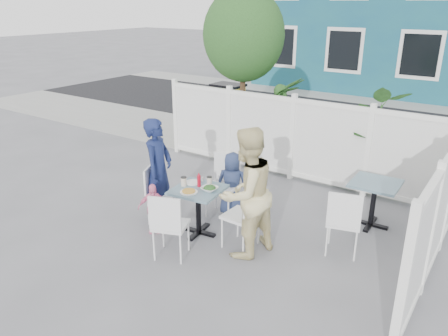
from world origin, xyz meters
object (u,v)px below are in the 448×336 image
Objects in this scene: chair_right at (246,211)px; chair_back at (224,180)px; toddler at (153,208)px; main_table at (198,199)px; boy at (232,184)px; chair_left at (156,190)px; spare_table at (374,192)px; woman at (246,193)px; chair_near at (168,222)px; man at (159,170)px; utility_cabinet at (228,112)px.

chair_right is 0.99× the size of chair_back.
chair_right is 1.26× the size of toddler.
boy is at bearing 86.65° from main_table.
chair_left is at bearing 95.14° from chair_right.
chair_back is (-0.07, 0.78, 0.01)m from main_table.
woman is at bearing -124.17° from spare_table.
chair_right is at bearing 28.21° from chair_near.
man is 1.66m from woman.
toddler is at bearing -167.29° from man.
chair_left is 0.94× the size of chair_near.
chair_back is 0.55× the size of woman.
chair_near is 0.58× the size of man.
chair_left is at bearing -77.08° from woman.
woman is at bearing -4.09° from main_table.
woman reaches higher than toddler.
woman is (0.86, -0.06, 0.33)m from main_table.
utility_cabinet is at bearing -67.03° from chair_back.
spare_table is 0.44× the size of man.
spare_table is 2.16m from woman.
chair_near is (0.90, -0.74, 0.04)m from chair_left.
man reaches higher than chair_left.
toddler reaches higher than spare_table.
chair_back is 0.95× the size of boy.
main_table is 0.83m from boy.
chair_near is (0.10, -0.78, -0.01)m from main_table.
chair_near is 0.53× the size of woman.
chair_right is (0.80, 0.04, 0.01)m from main_table.
man is 0.62m from toddler.
spare_table is 0.74× the size of chair_right.
chair_near is (0.18, -1.56, -0.02)m from chair_back.
chair_left is at bearing -148.66° from spare_table.
boy is at bearing -169.63° from chair_back.
utility_cabinet is at bearing 39.09° from chair_right.
spare_table is 2.19m from boy.
toddler is at bearing 39.47° from boy.
chair_left is 1.15× the size of toddler.
utility_cabinet reaches higher than toddler.
main_table is at bearing 67.76° from chair_left.
main_table is 0.79m from chair_back.
chair_back reaches higher than spare_table.
chair_near is 1.24m from man.
main_table is at bearing 85.29° from chair_back.
woman is at bearing 127.81° from chair_back.
man is at bearing 153.97° from chair_left.
spare_table is 3.32m from man.
chair_left reaches higher than toddler.
toddler is (0.21, -0.38, -0.44)m from man.
chair_left is at bearing 119.33° from chair_near.
chair_right is (-1.26, -1.67, 0.01)m from spare_table.
chair_right is 1.45m from toddler.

